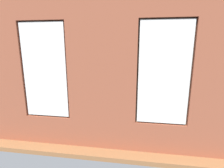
# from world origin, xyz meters

# --- Properties ---
(ground_plane) EXTENTS (6.90, 5.66, 0.10)m
(ground_plane) POSITION_xyz_m (0.00, 0.00, -0.05)
(ground_plane) COLOR #99663D
(brick_wall_with_windows) EXTENTS (6.30, 0.30, 3.38)m
(brick_wall_with_windows) POSITION_xyz_m (-0.00, 2.45, 1.68)
(brick_wall_with_windows) COLOR #9E5138
(brick_wall_with_windows) RESTS_ON ground_plane
(white_wall_right) EXTENTS (0.10, 4.66, 3.38)m
(white_wall_right) POSITION_xyz_m (3.10, 0.20, 1.69)
(white_wall_right) COLOR silver
(white_wall_right) RESTS_ON ground_plane
(couch_by_window) EXTENTS (1.98, 0.87, 0.80)m
(couch_by_window) POSITION_xyz_m (0.16, 1.80, 0.33)
(couch_by_window) COLOR black
(couch_by_window) RESTS_ON ground_plane
(couch_left) EXTENTS (1.03, 1.96, 0.80)m
(couch_left) POSITION_xyz_m (-2.45, -0.17, 0.33)
(couch_left) COLOR black
(couch_left) RESTS_ON ground_plane
(coffee_table) EXTENTS (1.24, 0.83, 0.40)m
(coffee_table) POSITION_xyz_m (0.37, 0.13, 0.35)
(coffee_table) COLOR tan
(coffee_table) RESTS_ON ground_plane
(cup_ceramic) EXTENTS (0.07, 0.07, 0.09)m
(cup_ceramic) POSITION_xyz_m (0.52, 0.03, 0.44)
(cup_ceramic) COLOR silver
(cup_ceramic) RESTS_ON coffee_table
(candle_jar) EXTENTS (0.08, 0.08, 0.11)m
(candle_jar) POSITION_xyz_m (0.37, 0.13, 0.45)
(candle_jar) COLOR #B7333D
(candle_jar) RESTS_ON coffee_table
(remote_silver) EXTENTS (0.06, 0.17, 0.02)m
(remote_silver) POSITION_xyz_m (0.03, -0.01, 0.41)
(remote_silver) COLOR #B2B2B7
(remote_silver) RESTS_ON coffee_table
(remote_gray) EXTENTS (0.13, 0.17, 0.02)m
(remote_gray) POSITION_xyz_m (0.27, 0.26, 0.41)
(remote_gray) COLOR #59595B
(remote_gray) RESTS_ON coffee_table
(remote_black) EXTENTS (0.12, 0.17, 0.02)m
(remote_black) POSITION_xyz_m (0.74, 0.26, 0.41)
(remote_black) COLOR black
(remote_black) RESTS_ON coffee_table
(media_console) EXTENTS (1.26, 0.42, 0.58)m
(media_console) POSITION_xyz_m (2.80, -0.13, 0.29)
(media_console) COLOR black
(media_console) RESTS_ON ground_plane
(tv_flatscreen) EXTENTS (1.23, 0.20, 0.86)m
(tv_flatscreen) POSITION_xyz_m (2.80, -0.14, 1.01)
(tv_flatscreen) COLOR black
(tv_flatscreen) RESTS_ON media_console
(papasan_chair) EXTENTS (1.15, 1.15, 0.71)m
(papasan_chair) POSITION_xyz_m (0.20, -1.39, 0.45)
(papasan_chair) COLOR olive
(papasan_chair) RESTS_ON ground_plane
(potted_plant_beside_window_right) EXTENTS (0.81, 0.81, 1.05)m
(potted_plant_beside_window_right) POSITION_xyz_m (2.51, 1.90, 0.71)
(potted_plant_beside_window_right) COLOR brown
(potted_plant_beside_window_right) RESTS_ON ground_plane
(potted_plant_corner_far_left) EXTENTS (0.54, 0.54, 0.91)m
(potted_plant_corner_far_left) POSITION_xyz_m (-2.60, 1.90, 0.60)
(potted_plant_corner_far_left) COLOR #9E5638
(potted_plant_corner_far_left) RESTS_ON ground_plane
(potted_plant_corner_near_left) EXTENTS (0.92, 0.87, 1.33)m
(potted_plant_corner_near_left) POSITION_xyz_m (-2.61, -1.82, 0.72)
(potted_plant_corner_near_left) COLOR #47423D
(potted_plant_corner_near_left) RESTS_ON ground_plane
(potted_plant_between_couches) EXTENTS (0.78, 0.85, 1.03)m
(potted_plant_between_couches) POSITION_xyz_m (-1.27, 1.75, 0.66)
(potted_plant_between_couches) COLOR gray
(potted_plant_between_couches) RESTS_ON ground_plane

